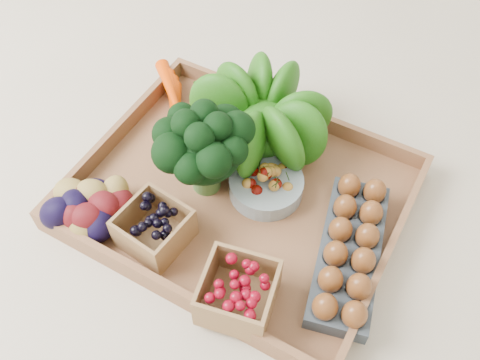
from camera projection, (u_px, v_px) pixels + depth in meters
The scene contains 10 objects.
ground at pixel (240, 200), 0.96m from camera, with size 4.00×4.00×0.00m, color beige.
tray at pixel (240, 198), 0.96m from camera, with size 0.55×0.45×0.01m, color brown.
carrots at pixel (175, 104), 1.05m from camera, with size 0.19×0.14×0.05m, color #EF4000, non-canonical shape.
lettuce at pixel (263, 114), 0.95m from camera, with size 0.17×0.17×0.17m, color #1D4A0B.
broccoli at pixel (205, 162), 0.91m from camera, with size 0.17×0.17×0.13m, color black, non-canonical shape.
cherry_bowl at pixel (266, 185), 0.94m from camera, with size 0.13×0.13×0.03m, color #8C9EA5.
egg_carton at pixel (349, 253), 0.86m from camera, with size 0.10×0.27×0.03m, color #3C444D.
potatoes at pixel (89, 204), 0.88m from camera, with size 0.15×0.15×0.09m, color #470B0F, non-canonical shape.
punnet_blackberry at pixel (154, 228), 0.87m from camera, with size 0.10×0.10×0.07m, color black.
punnet_raspberry at pixel (238, 292), 0.80m from camera, with size 0.11×0.11×0.07m, color maroon.
Camera 1 is at (0.27, -0.48, 0.79)m, focal length 40.00 mm.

